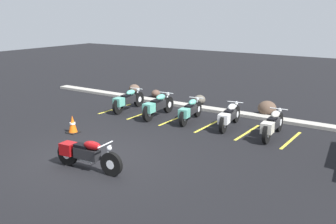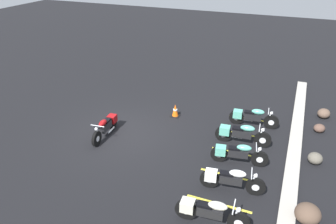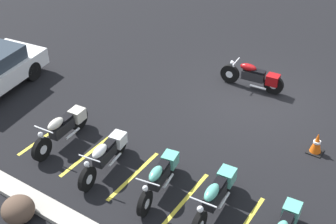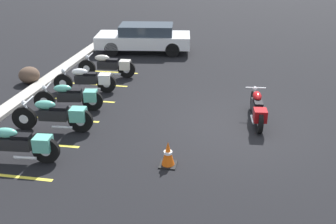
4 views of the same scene
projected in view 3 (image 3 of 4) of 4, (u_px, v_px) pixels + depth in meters
ground at (257, 100)px, 14.69m from camera, size 60.00×60.00×0.00m
motorcycle_maroon_featured at (255, 77)px, 15.01m from camera, size 2.13×0.60×0.84m
parked_bike_1 at (216, 194)px, 10.59m from camera, size 0.63×2.26×0.89m
parked_bike_2 at (160, 176)px, 11.15m from camera, size 0.71×2.10×0.83m
parked_bike_3 at (106, 154)px, 11.80m from camera, size 0.67×2.14×0.85m
parked_bike_4 at (63, 127)px, 12.71m from camera, size 0.62×2.21×0.87m
landscape_rock_3 at (18, 210)px, 10.43m from camera, size 0.76×0.76×0.61m
traffic_cone at (317, 143)px, 12.41m from camera, size 0.40×0.40×0.62m
stall_line_2 at (185, 200)px, 11.11m from camera, size 0.10×2.10×0.00m
stall_line_3 at (134, 176)px, 11.80m from camera, size 0.10×2.10×0.00m
stall_line_4 at (88, 154)px, 12.49m from camera, size 0.10×2.10×0.00m
stall_line_5 at (47, 135)px, 13.18m from camera, size 0.10×2.10×0.00m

